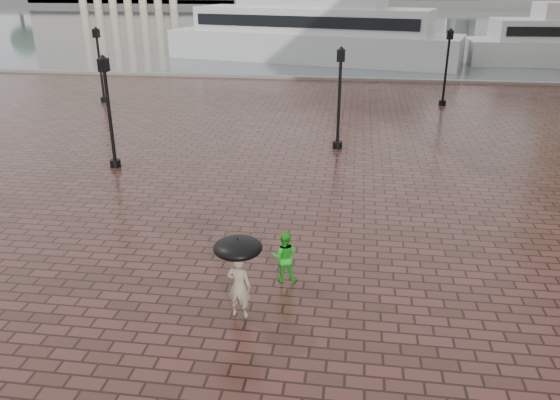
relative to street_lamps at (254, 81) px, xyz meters
name	(u,v)px	position (x,y,z in m)	size (l,w,h in m)	color
ground	(182,315)	(1.50, -17.50, -2.33)	(300.00, 300.00, 0.00)	#39201A
harbour_water	(339,21)	(1.50, 74.50, -2.33)	(240.00, 240.00, 0.00)	#434B51
quay_edge	(308,79)	(1.50, 14.50, -2.33)	(80.00, 0.60, 0.30)	slate
far_shore	(349,0)	(1.50, 142.50, -1.33)	(300.00, 60.00, 2.00)	#4C4C47
street_lamps	(254,81)	(0.00, 0.00, 0.00)	(21.44, 14.44, 4.40)	black
adult_pedestrian	(239,286)	(2.84, -17.32, -1.55)	(0.57, 0.37, 1.56)	gray
child_pedestrian	(284,257)	(3.66, -15.60, -1.64)	(0.67, 0.52, 1.37)	green
ferry_near	(312,31)	(0.82, 24.55, 0.33)	(27.71, 12.67, 8.84)	silver
umbrella	(238,248)	(2.84, -17.32, -0.56)	(1.10, 1.10, 1.10)	black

